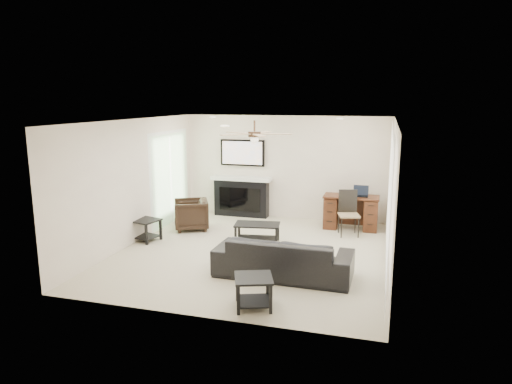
# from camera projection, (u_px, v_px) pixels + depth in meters

# --- Properties ---
(room_shell) EXTENTS (5.50, 5.54, 2.52)m
(room_shell) POSITION_uv_depth(u_px,v_px,m) (264.00, 165.00, 8.44)
(room_shell) COLOR beige
(room_shell) RESTS_ON ground
(sofa) EXTENTS (2.27, 0.93, 0.66)m
(sofa) POSITION_uv_depth(u_px,v_px,m) (283.00, 257.00, 7.51)
(sofa) COLOR black
(sofa) RESTS_ON ground
(armchair) EXTENTS (0.99, 0.98, 0.68)m
(armchair) POSITION_uv_depth(u_px,v_px,m) (191.00, 215.00, 10.23)
(armchair) COLOR black
(armchair) RESTS_ON ground
(coffee_table) EXTENTS (0.96, 0.63, 0.40)m
(coffee_table) POSITION_uv_depth(u_px,v_px,m) (257.00, 233.00, 9.29)
(coffee_table) COLOR black
(coffee_table) RESTS_ON ground
(end_table_near) EXTENTS (0.67, 0.67, 0.45)m
(end_table_near) POSITION_uv_depth(u_px,v_px,m) (254.00, 292.00, 6.40)
(end_table_near) COLOR black
(end_table_near) RESTS_ON ground
(end_table_left) EXTENTS (0.61, 0.61, 0.45)m
(end_table_left) POSITION_uv_depth(u_px,v_px,m) (146.00, 230.00, 9.42)
(end_table_left) COLOR black
(end_table_left) RESTS_ON ground
(fireplace_unit) EXTENTS (1.52, 0.34, 1.91)m
(fireplace_unit) POSITION_uv_depth(u_px,v_px,m) (241.00, 178.00, 11.28)
(fireplace_unit) COLOR black
(fireplace_unit) RESTS_ON ground
(desk) EXTENTS (1.22, 0.56, 0.76)m
(desk) POSITION_uv_depth(u_px,v_px,m) (351.00, 212.00, 10.27)
(desk) COLOR #35190D
(desk) RESTS_ON ground
(desk_chair) EXTENTS (0.52, 0.53, 0.97)m
(desk_chair) POSITION_uv_depth(u_px,v_px,m) (349.00, 214.00, 9.73)
(desk_chair) COLOR black
(desk_chair) RESTS_ON ground
(laptop) EXTENTS (0.33, 0.24, 0.23)m
(laptop) POSITION_uv_depth(u_px,v_px,m) (361.00, 191.00, 10.10)
(laptop) COLOR black
(laptop) RESTS_ON desk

